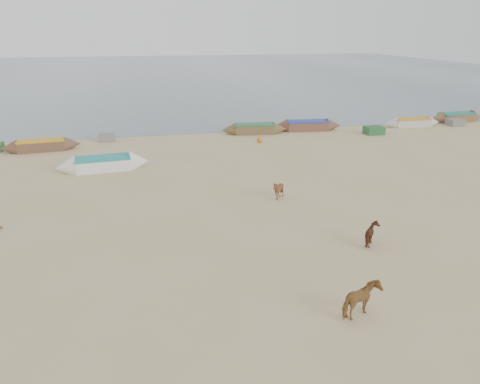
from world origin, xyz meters
name	(u,v)px	position (x,y,z in m)	size (l,w,h in m)	color
ground	(262,247)	(0.00, 0.00, 0.00)	(140.00, 140.00, 0.00)	tan
sea	(153,72)	(0.00, 82.00, 0.01)	(160.00, 160.00, 0.00)	slate
cow_adult	(361,300)	(1.63, -5.34, 0.57)	(0.62, 1.35, 1.14)	brown
calf_front	(278,190)	(2.32, 5.27, 0.50)	(0.81, 0.91, 1.00)	#57331B
calf_right	(373,235)	(4.43, -0.83, 0.46)	(0.92, 0.79, 0.93)	#512A1A
near_canoe	(103,164)	(-6.76, 12.77, 0.42)	(5.62, 1.47, 0.84)	white
waterline_canoes	(240,130)	(3.90, 20.76, 0.42)	(56.12, 4.82, 0.86)	brown
beach_clutter	(249,134)	(4.33, 19.58, 0.30)	(47.52, 3.98, 0.64)	#2F6836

